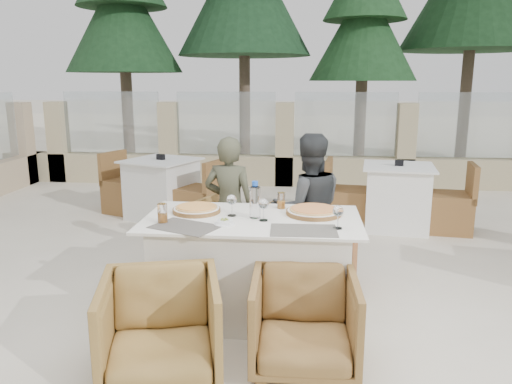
# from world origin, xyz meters

# --- Properties ---
(ground) EXTENTS (80.00, 80.00, 0.00)m
(ground) POSITION_xyz_m (0.00, 0.00, 0.00)
(ground) COLOR beige
(ground) RESTS_ON ground
(sand_patch) EXTENTS (30.00, 16.00, 0.01)m
(sand_patch) POSITION_xyz_m (0.00, 14.00, 0.01)
(sand_patch) COLOR #FBEDCD
(sand_patch) RESTS_ON ground
(perimeter_wall_far) EXTENTS (10.00, 0.34, 1.60)m
(perimeter_wall_far) POSITION_xyz_m (0.00, 4.80, 0.80)
(perimeter_wall_far) COLOR tan
(perimeter_wall_far) RESTS_ON ground
(pine_far_left) EXTENTS (2.42, 2.42, 5.50)m
(pine_far_left) POSITION_xyz_m (-3.50, 7.00, 2.75)
(pine_far_left) COLOR #1A3E1F
(pine_far_left) RESTS_ON ground
(pine_mid_left) EXTENTS (2.86, 2.86, 6.50)m
(pine_mid_left) POSITION_xyz_m (-1.00, 7.50, 3.25)
(pine_mid_left) COLOR #193D20
(pine_mid_left) RESTS_ON ground
(pine_centre) EXTENTS (2.20, 2.20, 5.00)m
(pine_centre) POSITION_xyz_m (1.50, 7.20, 2.50)
(pine_centre) COLOR #1F4823
(pine_centre) RESTS_ON ground
(pine_mid_right) EXTENTS (2.99, 2.99, 6.80)m
(pine_mid_right) POSITION_xyz_m (3.80, 7.80, 3.40)
(pine_mid_right) COLOR #17381B
(pine_mid_right) RESTS_ON ground
(dining_table) EXTENTS (1.60, 0.90, 0.77)m
(dining_table) POSITION_xyz_m (-0.04, -0.08, 0.39)
(dining_table) COLOR white
(dining_table) RESTS_ON ground
(placemat_near_left) EXTENTS (0.53, 0.46, 0.00)m
(placemat_near_left) POSITION_xyz_m (-0.48, -0.36, 0.77)
(placemat_near_left) COLOR #59534C
(placemat_near_left) RESTS_ON dining_table
(placemat_near_right) EXTENTS (0.46, 0.32, 0.00)m
(placemat_near_right) POSITION_xyz_m (0.34, -0.36, 0.77)
(placemat_near_right) COLOR #635E55
(placemat_near_right) RESTS_ON dining_table
(pizza_left) EXTENTS (0.45, 0.45, 0.05)m
(pizza_left) POSITION_xyz_m (-0.49, 0.04, 0.79)
(pizza_left) COLOR orange
(pizza_left) RESTS_ON dining_table
(pizza_right) EXTENTS (0.44, 0.44, 0.05)m
(pizza_right) POSITION_xyz_m (0.41, 0.06, 0.80)
(pizza_right) COLOR #C8471B
(pizza_right) RESTS_ON dining_table
(water_bottle) EXTENTS (0.10, 0.10, 0.28)m
(water_bottle) POSITION_xyz_m (-0.02, -0.07, 0.91)
(water_bottle) COLOR #B9DBF4
(water_bottle) RESTS_ON dining_table
(wine_glass_centre) EXTENTS (0.10, 0.10, 0.18)m
(wine_glass_centre) POSITION_xyz_m (-0.20, -0.04, 0.86)
(wine_glass_centre) COLOR silver
(wine_glass_centre) RESTS_ON dining_table
(wine_glass_near) EXTENTS (0.08, 0.08, 0.18)m
(wine_glass_near) POSITION_xyz_m (0.04, -0.15, 0.86)
(wine_glass_near) COLOR silver
(wine_glass_near) RESTS_ON dining_table
(wine_glass_corner) EXTENTS (0.09, 0.09, 0.18)m
(wine_glass_corner) POSITION_xyz_m (0.57, -0.30, 0.86)
(wine_glass_corner) COLOR silver
(wine_glass_corner) RESTS_ON dining_table
(beer_glass_left) EXTENTS (0.09, 0.09, 0.14)m
(beer_glass_left) POSITION_xyz_m (-0.67, -0.27, 0.84)
(beer_glass_left) COLOR #C36F1B
(beer_glass_left) RESTS_ON dining_table
(beer_glass_right) EXTENTS (0.07, 0.07, 0.13)m
(beer_glass_right) POSITION_xyz_m (0.16, 0.22, 0.83)
(beer_glass_right) COLOR orange
(beer_glass_right) RESTS_ON dining_table
(olive_dish) EXTENTS (0.11, 0.11, 0.04)m
(olive_dish) POSITION_xyz_m (-0.22, -0.27, 0.79)
(olive_dish) COLOR white
(olive_dish) RESTS_ON dining_table
(armchair_far_left) EXTENTS (0.92, 0.93, 0.67)m
(armchair_far_left) POSITION_xyz_m (-0.35, 0.81, 0.34)
(armchair_far_left) COLOR olive
(armchair_far_left) RESTS_ON ground
(armchair_far_right) EXTENTS (0.73, 0.74, 0.59)m
(armchair_far_right) POSITION_xyz_m (0.42, 0.57, 0.29)
(armchair_far_right) COLOR #995E37
(armchair_far_right) RESTS_ON ground
(armchair_near_left) EXTENTS (0.84, 0.85, 0.65)m
(armchair_near_left) POSITION_xyz_m (-0.50, -0.98, 0.32)
(armchair_near_left) COLOR olive
(armchair_near_left) RESTS_ON ground
(armchair_near_right) EXTENTS (0.67, 0.68, 0.61)m
(armchair_near_right) POSITION_xyz_m (0.35, -0.77, 0.30)
(armchair_near_right) COLOR brown
(armchair_near_right) RESTS_ON ground
(diner_left) EXTENTS (0.51, 0.38, 1.29)m
(diner_left) POSITION_xyz_m (-0.33, 0.72, 0.64)
(diner_left) COLOR #484A35
(diner_left) RESTS_ON ground
(diner_right) EXTENTS (0.74, 0.63, 1.33)m
(diner_right) POSITION_xyz_m (0.37, 0.59, 0.67)
(diner_right) COLOR #333638
(diner_right) RESTS_ON ground
(bg_table_a) EXTENTS (1.83, 1.39, 0.77)m
(bg_table_a) POSITION_xyz_m (-1.50, 2.56, 0.39)
(bg_table_a) COLOR silver
(bg_table_a) RESTS_ON ground
(bg_table_b) EXTENTS (1.73, 1.03, 0.77)m
(bg_table_b) POSITION_xyz_m (1.46, 2.38, 0.39)
(bg_table_b) COLOR white
(bg_table_b) RESTS_ON ground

